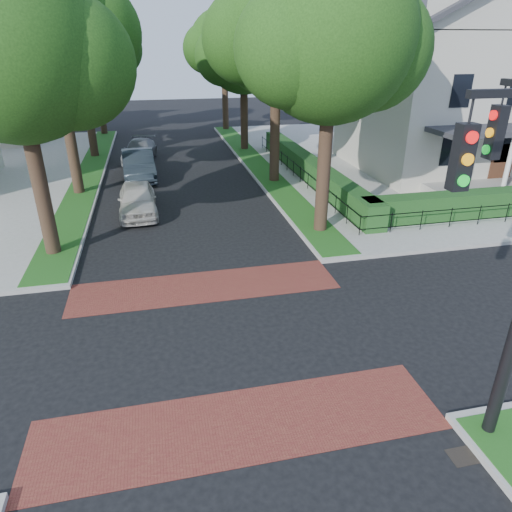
{
  "coord_description": "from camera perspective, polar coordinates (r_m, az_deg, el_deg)",
  "views": [
    {
      "loc": [
        -1.28,
        -10.55,
        7.62
      ],
      "look_at": [
        1.49,
        1.91,
        1.6
      ],
      "focal_mm": 32.0,
      "sensor_mm": 36.0,
      "label": 1
    }
  ],
  "objects": [
    {
      "name": "ground",
      "position": [
        13.08,
        -4.63,
        -10.48
      ],
      "size": [
        120.0,
        120.0,
        0.0
      ],
      "primitive_type": "plane",
      "color": "black",
      "rests_on": "ground"
    },
    {
      "name": "tree_left_near",
      "position": [
        18.25,
        -27.64,
        21.54
      ],
      "size": [
        7.5,
        6.45,
        10.2
      ],
      "color": "black",
      "rests_on": "sidewalk_nw"
    },
    {
      "name": "hedge_main_road",
      "position": [
        27.94,
        6.74,
        10.85
      ],
      "size": [
        1.0,
        18.0,
        1.2
      ],
      "primitive_type": "cube",
      "color": "#18451A",
      "rests_on": "sidewalk_ne"
    },
    {
      "name": "tree_right_mid",
      "position": [
        26.71,
        2.69,
        26.01
      ],
      "size": [
        8.25,
        7.09,
        11.22
      ],
      "color": "black",
      "rests_on": "sidewalk_ne"
    },
    {
      "name": "grass_strip_ne",
      "position": [
        31.3,
        0.16,
        11.46
      ],
      "size": [
        1.6,
        29.8,
        0.02
      ],
      "primitive_type": "cube",
      "color": "#1E4C15",
      "rests_on": "sidewalk_ne"
    },
    {
      "name": "parked_car_rear",
      "position": [
        33.72,
        -14.35,
        12.64
      ],
      "size": [
        2.66,
        5.04,
        1.39
      ],
      "primitive_type": "imported",
      "rotation": [
        0.0,
        0.0,
        -0.15
      ],
      "color": "slate",
      "rests_on": "ground"
    },
    {
      "name": "tree_left_mid",
      "position": [
        26.13,
        -23.93,
        24.93
      ],
      "size": [
        8.0,
        6.88,
        11.48
      ],
      "color": "black",
      "rests_on": "sidewalk_nw"
    },
    {
      "name": "sidewalk_ne",
      "position": [
        36.91,
        22.56,
        11.58
      ],
      "size": [
        30.0,
        30.0,
        0.15
      ],
      "primitive_type": "cube",
      "color": "gray",
      "rests_on": "ground"
    },
    {
      "name": "parked_car_front",
      "position": [
        22.78,
        -14.6,
        6.87
      ],
      "size": [
        1.9,
        4.44,
        1.49
      ],
      "primitive_type": "imported",
      "rotation": [
        0.0,
        0.0,
        0.03
      ],
      "color": "beige",
      "rests_on": "ground"
    },
    {
      "name": "tree_left_far",
      "position": [
        35.02,
        -21.03,
        22.93
      ],
      "size": [
        7.0,
        6.02,
        9.86
      ],
      "color": "black",
      "rests_on": "sidewalk_nw"
    },
    {
      "name": "crosswalk_near",
      "position": [
        10.66,
        -1.97,
        -20.35
      ],
      "size": [
        9.0,
        2.2,
        0.01
      ],
      "primitive_type": "cube",
      "color": "maroon",
      "rests_on": "ground"
    },
    {
      "name": "grass_strip_nw",
      "position": [
        30.85,
        -20.11,
        9.74
      ],
      "size": [
        1.6,
        29.8,
        0.02
      ],
      "primitive_type": "cube",
      "color": "#1E4C15",
      "rests_on": "sidewalk_nw"
    },
    {
      "name": "tree_right_back",
      "position": [
        44.32,
        -3.97,
        24.74
      ],
      "size": [
        7.5,
        6.45,
        10.2
      ],
      "color": "black",
      "rests_on": "sidewalk_ne"
    },
    {
      "name": "tree_right_near",
      "position": [
        19.08,
        9.53,
        24.96
      ],
      "size": [
        7.75,
        6.67,
        10.66
      ],
      "color": "black",
      "rests_on": "sidewalk_ne"
    },
    {
      "name": "house_victorian",
      "position": [
        32.5,
        24.42,
        20.37
      ],
      "size": [
        13.0,
        13.05,
        12.48
      ],
      "color": "#BCB7A8",
      "rests_on": "sidewalk_ne"
    },
    {
      "name": "storm_drain",
      "position": [
        10.96,
        24.65,
        -21.75
      ],
      "size": [
        0.65,
        0.45,
        0.01
      ],
      "primitive_type": "cube",
      "color": "black",
      "rests_on": "ground"
    },
    {
      "name": "crosswalk_far",
      "position": [
        15.77,
        -6.32,
        -3.79
      ],
      "size": [
        9.0,
        2.2,
        0.01
      ],
      "primitive_type": "cube",
      "color": "maroon",
      "rests_on": "ground"
    },
    {
      "name": "parked_car_middle",
      "position": [
        28.96,
        -14.46,
        10.95
      ],
      "size": [
        2.11,
        5.28,
        1.71
      ],
      "primitive_type": "imported",
      "rotation": [
        0.0,
        0.0,
        0.06
      ],
      "color": "#212A31",
      "rests_on": "ground"
    },
    {
      "name": "tree_left_back",
      "position": [
        43.98,
        -19.61,
        23.68
      ],
      "size": [
        7.75,
        6.66,
        10.44
      ],
      "color": "black",
      "rests_on": "sidewalk_nw"
    },
    {
      "name": "fence_main_road",
      "position": [
        27.73,
        5.13,
        10.49
      ],
      "size": [
        0.06,
        18.0,
        0.9
      ],
      "primitive_type": null,
      "color": "black",
      "rests_on": "sidewalk_ne"
    },
    {
      "name": "tree_right_far",
      "position": [
        35.46,
        -1.47,
        24.09
      ],
      "size": [
        7.25,
        6.23,
        9.74
      ],
      "color": "black",
      "rests_on": "sidewalk_ne"
    }
  ]
}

